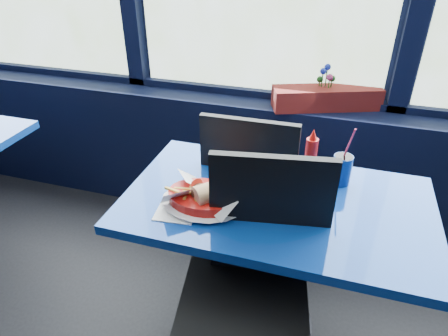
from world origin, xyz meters
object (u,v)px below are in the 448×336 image
chair_near_front (254,276)px  ketchup_bottle (311,152)px  chair_near_back (253,188)px  flower_vase (324,95)px  planter_box (326,98)px  food_basket (205,196)px  soda_cup (342,169)px  near_table (274,235)px

chair_near_front → ketchup_bottle: bearing=67.8°
chair_near_back → ketchup_bottle: chair_near_back is taller
flower_vase → ketchup_bottle: (0.00, -0.61, -0.04)m
ketchup_bottle → chair_near_front: bearing=-102.4°
planter_box → ketchup_bottle: bearing=-112.1°
chair_near_back → ketchup_bottle: (0.26, -0.04, 0.27)m
food_basket → ketchup_bottle: size_ratio=1.83×
food_basket → ketchup_bottle: ketchup_bottle is taller
flower_vase → soda_cup: bearing=-78.5°
chair_near_front → planter_box: (0.13, 1.14, 0.27)m
planter_box → flower_vase: size_ratio=2.45×
near_table → ketchup_bottle: (0.09, 0.27, 0.27)m
chair_near_back → near_table: bearing=116.6°
ketchup_bottle → flower_vase: bearing=90.3°
near_table → food_basket: size_ratio=3.36×
near_table → planter_box: bearing=83.1°
near_table → flower_vase: flower_vase is taller
near_table → chair_near_back: 0.35m
flower_vase → food_basket: bearing=-109.4°
chair_near_front → planter_box: chair_near_front is taller
chair_near_front → flower_vase: size_ratio=4.23×
soda_cup → chair_near_front: bearing=-118.7°
soda_cup → planter_box: bearing=100.2°
food_basket → soda_cup: bearing=11.9°
chair_near_front → planter_box: bearing=73.6°
chair_near_back → ketchup_bottle: size_ratio=5.06×
chair_near_back → flower_vase: bearing=-115.0°
chair_near_back → soda_cup: bearing=163.0°
chair_near_front → chair_near_back: bearing=93.7°
chair_near_back → planter_box: 0.69m
near_table → flower_vase: size_ratio=4.98×
chair_near_front → ketchup_bottle: (0.12, 0.54, 0.25)m
near_table → ketchup_bottle: size_ratio=6.12×
food_basket → soda_cup: (0.49, 0.31, 0.03)m
chair_near_front → soda_cup: bearing=51.5°
flower_vase → food_basket: 1.06m
chair_near_back → food_basket: 0.49m
flower_vase → soda_cup: size_ratio=0.91×
near_table → planter_box: size_ratio=2.03×
near_table → chair_near_back: size_ratio=1.21×
chair_near_back → flower_vase: (0.25, 0.57, 0.30)m
food_basket → flower_vase: bearing=50.0°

